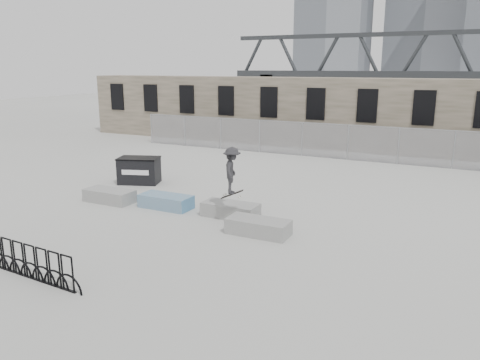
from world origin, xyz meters
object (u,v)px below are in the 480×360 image
bike_rack (19,259)px  skateboarder (232,171)px  planter_center_right (230,209)px  dumpster (139,170)px  planter_center_left (166,201)px  planter_far_left (109,195)px  planter_offset (258,226)px

bike_rack → skateboarder: bearing=63.0°
planter_center_right → skateboarder: 1.79m
dumpster → bike_rack: size_ratio=0.46×
planter_center_left → bike_rack: (0.07, -6.51, 0.17)m
planter_far_left → planter_offset: (6.75, -0.74, 0.00)m
planter_center_left → planter_offset: same height
planter_far_left → planter_center_left: same height
planter_center_left → skateboarder: (3.10, -0.57, 1.59)m
planter_far_left → planter_offset: 6.79m
dumpster → bike_rack: 9.76m
dumpster → planter_center_right: bearing=-42.4°
planter_offset → planter_center_right: bearing=143.4°
planter_center_right → bike_rack: size_ratio=0.45×
planter_center_left → bike_rack: bike_rack is taller
planter_far_left → dumpster: bearing=106.3°
planter_center_right → skateboarder: size_ratio=1.13×
bike_rack → planter_center_left: bearing=90.7°
skateboarder → planter_offset: bearing=-135.7°
planter_far_left → planter_center_left: size_ratio=1.00×
planter_far_left → skateboarder: skateboarder is taller
skateboarder → bike_rack: bearing=130.0°
planter_far_left → planter_offset: same height
planter_center_left → planter_center_right: same height
planter_far_left → bike_rack: (2.53, -6.17, 0.17)m
dumpster → skateboarder: size_ratio=1.18×
planter_far_left → skateboarder: (5.56, -0.24, 1.59)m
planter_center_left → skateboarder: bearing=-10.4°
bike_rack → dumpster: bearing=110.4°
planter_offset → dumpster: 8.48m
planter_center_right → bike_rack: bike_rack is taller
planter_center_left → planter_offset: bearing=-14.0°
planter_far_left → skateboarder: 5.79m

